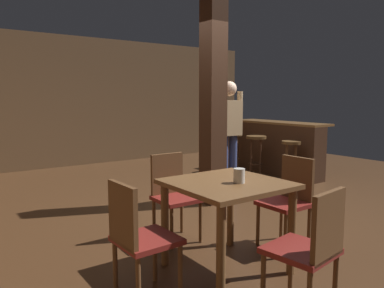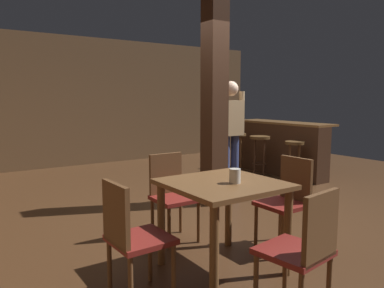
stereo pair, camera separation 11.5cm
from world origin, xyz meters
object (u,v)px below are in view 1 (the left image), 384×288
bar_stool_near (291,152)px  bar_stool_far (233,143)px  napkin_cup (239,176)px  standing_person (229,132)px  bar_stool_mid (256,146)px  chair_south (311,246)px  chair_east (289,197)px  bar_counter (276,147)px  chair_north (173,192)px  dining_table (227,197)px  chair_west (138,235)px

bar_stool_near → bar_stool_far: 1.41m
napkin_cup → standing_person: (1.45, 1.79, 0.16)m
standing_person → bar_stool_mid: 1.68m
chair_south → standing_person: (1.52, 2.58, 0.50)m
napkin_cup → bar_stool_near: size_ratio=0.16×
napkin_cup → chair_east: bearing=8.5°
chair_south → bar_stool_mid: size_ratio=1.13×
bar_stool_far → bar_counter: bearing=-50.1°
chair_east → napkin_cup: napkin_cup is taller
bar_stool_mid → chair_north: bearing=-150.0°
standing_person → bar_stool_near: (1.52, 0.11, -0.45)m
chair_north → chair_east: size_ratio=1.00×
chair_north → napkin_cup: napkin_cup is taller
chair_north → standing_person: bearing=29.1°
bar_stool_mid → bar_counter: bearing=4.7°
napkin_cup → bar_stool_near: bearing=32.7°
chair_east → chair_south: bearing=-133.6°
bar_counter → bar_stool_far: 0.84m
napkin_cup → bar_counter: bearing=37.9°
dining_table → chair_north: bearing=89.8°
chair_west → napkin_cup: napkin_cup is taller
chair_east → bar_stool_near: chair_east is taller
bar_counter → bar_stool_near: bar_counter is taller
chair_south → bar_stool_mid: bearing=49.4°
bar_stool_near → bar_stool_mid: bar_stool_mid is taller
chair_east → napkin_cup: (-0.79, -0.12, 0.33)m
bar_stool_near → bar_stool_mid: size_ratio=0.96×
napkin_cup → bar_stool_mid: bearing=42.7°
chair_east → standing_person: standing_person is taller
napkin_cup → bar_stool_mid: napkin_cup is taller
napkin_cup → standing_person: standing_person is taller
dining_table → bar_stool_mid: bearing=41.1°
bar_stool_mid → bar_stool_far: 0.69m
dining_table → bar_stool_near: 3.52m
bar_stool_far → standing_person: bearing=-133.7°
chair_east → dining_table: bearing=-178.4°
chair_east → chair_west: bearing=-178.4°
chair_west → napkin_cup: bearing=-4.4°
dining_table → bar_stool_far: bar_stool_far is taller
standing_person → chair_east: bearing=-111.5°
chair_north → chair_east: same height
chair_south → chair_west: 1.20m
chair_south → bar_stool_far: chair_south is taller
chair_west → bar_stool_mid: 4.56m
chair_south → standing_person: bearing=59.5°
napkin_cup → bar_stool_near: napkin_cup is taller
bar_stool_far → chair_south: bearing=-125.9°
dining_table → bar_counter: bar_counter is taller
dining_table → bar_stool_far: bearing=47.5°
bar_stool_mid → bar_stool_near: bearing=-81.0°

